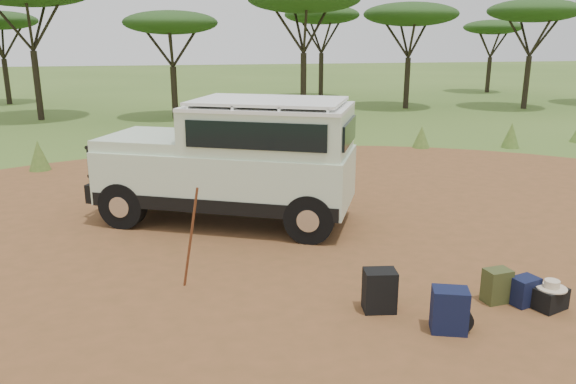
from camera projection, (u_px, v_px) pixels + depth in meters
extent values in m
plane|color=#446624|center=(324.00, 265.00, 9.31)|extent=(140.00, 140.00, 0.00)
cylinder|color=brown|center=(324.00, 264.00, 9.31)|extent=(23.00, 23.00, 0.01)
cone|color=#446624|center=(39.00, 156.00, 15.79)|extent=(0.60, 0.60, 0.85)
cone|color=#446624|center=(149.00, 148.00, 17.27)|extent=(0.60, 0.60, 0.70)
cone|color=#446624|center=(247.00, 143.00, 17.48)|extent=(0.60, 0.60, 0.90)
cone|color=#446624|center=(343.00, 143.00, 17.73)|extent=(0.60, 0.60, 0.80)
cone|color=#446624|center=(421.00, 137.00, 19.01)|extent=(0.60, 0.60, 0.75)
cone|color=#446624|center=(511.00, 135.00, 19.04)|extent=(0.60, 0.60, 0.85)
cylinder|color=#2D2519|center=(38.00, 86.00, 25.16)|extent=(0.28, 0.28, 3.06)
cylinder|color=#2D2519|center=(174.00, 93.00, 25.73)|extent=(0.28, 0.28, 2.34)
ellipsoid|color=#143714|center=(171.00, 22.00, 24.90)|extent=(4.20, 4.20, 1.05)
cylinder|color=#2D2519|center=(303.00, 85.00, 26.50)|extent=(0.28, 0.28, 2.93)
cylinder|color=#2D2519|center=(407.00, 83.00, 29.37)|extent=(0.28, 0.28, 2.61)
ellipsoid|color=#143714|center=(411.00, 14.00, 28.45)|extent=(4.80, 4.80, 1.20)
cylinder|color=#2D2519|center=(526.00, 83.00, 29.17)|extent=(0.28, 0.28, 2.70)
ellipsoid|color=#143714|center=(534.00, 11.00, 28.22)|extent=(4.60, 4.60, 1.15)
cylinder|color=#2D2519|center=(7.00, 82.00, 31.21)|extent=(0.28, 0.28, 2.48)
cylinder|color=#2D2519|center=(321.00, 76.00, 34.39)|extent=(0.28, 0.28, 2.70)
ellipsoid|color=#143714|center=(322.00, 15.00, 33.44)|extent=(4.50, 4.50, 1.12)
cylinder|color=#2D2519|center=(488.00, 75.00, 37.84)|extent=(0.28, 0.28, 2.34)
ellipsoid|color=#143714|center=(493.00, 27.00, 37.01)|extent=(3.80, 3.80, 0.95)
cube|color=silver|center=(227.00, 174.00, 11.30)|extent=(5.34, 3.96, 1.04)
cube|color=black|center=(228.00, 193.00, 11.40)|extent=(5.27, 3.95, 0.26)
cube|color=silver|center=(269.00, 130.00, 10.85)|extent=(3.61, 3.08, 0.82)
cube|color=white|center=(269.00, 107.00, 10.74)|extent=(3.62, 3.11, 0.07)
cube|color=white|center=(269.00, 101.00, 10.71)|extent=(3.35, 2.90, 0.05)
cube|color=silver|center=(154.00, 140.00, 11.47)|extent=(2.47, 2.51, 0.22)
cube|color=black|center=(196.00, 125.00, 11.17)|extent=(0.88, 1.59, 0.58)
cube|color=black|center=(255.00, 136.00, 9.91)|extent=(2.37, 1.16, 0.49)
cube|color=black|center=(281.00, 120.00, 11.78)|extent=(2.37, 1.16, 0.49)
cube|color=black|center=(349.00, 133.00, 10.51)|extent=(0.75, 1.49, 0.45)
cube|color=black|center=(114.00, 182.00, 11.94)|extent=(0.99, 1.87, 0.37)
cylinder|color=black|center=(105.00, 141.00, 11.73)|extent=(0.68, 1.32, 0.08)
cylinder|color=black|center=(108.00, 169.00, 11.89)|extent=(0.68, 1.32, 0.08)
cylinder|color=silver|center=(97.00, 155.00, 11.51)|extent=(0.17, 0.25, 0.24)
cylinder|color=silver|center=(113.00, 149.00, 12.09)|extent=(0.17, 0.25, 0.24)
cube|color=white|center=(110.00, 176.00, 11.92)|extent=(0.24, 0.44, 0.13)
cylinder|color=black|center=(217.00, 124.00, 12.09)|extent=(0.12, 0.12, 0.91)
cylinder|color=black|center=(123.00, 205.00, 11.02)|extent=(0.97, 0.67, 0.92)
cylinder|color=black|center=(162.00, 183.00, 12.68)|extent=(0.97, 0.67, 0.92)
cylinder|color=black|center=(310.00, 219.00, 10.20)|extent=(0.97, 0.67, 0.92)
cylinder|color=black|center=(325.00, 193.00, 11.86)|extent=(0.97, 0.67, 0.92)
cylinder|color=maroon|center=(191.00, 238.00, 8.28)|extent=(0.30, 0.17, 1.56)
cube|color=black|center=(380.00, 291.00, 7.67)|extent=(0.48, 0.38, 0.60)
cube|color=#101735|center=(449.00, 310.00, 7.13)|extent=(0.53, 0.45, 0.59)
cube|color=#3E4721|center=(497.00, 286.00, 7.94)|extent=(0.38, 0.30, 0.50)
cube|color=#101735|center=(524.00, 291.00, 7.88)|extent=(0.42, 0.36, 0.41)
cube|color=black|center=(550.00, 299.00, 7.76)|extent=(0.51, 0.43, 0.31)
cylinder|color=black|center=(457.00, 316.00, 7.24)|extent=(0.42, 0.42, 0.34)
cylinder|color=beige|center=(551.00, 288.00, 7.72)|extent=(0.41, 0.41, 0.02)
cylinder|color=beige|center=(552.00, 284.00, 7.70)|extent=(0.20, 0.20, 0.10)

